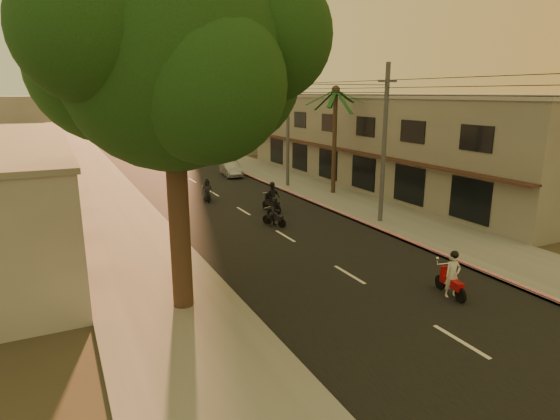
# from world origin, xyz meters

# --- Properties ---
(ground) EXTENTS (160.00, 160.00, 0.00)m
(ground) POSITION_xyz_m (0.00, 0.00, 0.00)
(ground) COLOR #383023
(ground) RESTS_ON ground
(road) EXTENTS (10.00, 140.00, 0.02)m
(road) POSITION_xyz_m (0.00, 20.00, 0.01)
(road) COLOR black
(road) RESTS_ON ground
(sidewalk_right) EXTENTS (5.00, 140.00, 0.12)m
(sidewalk_right) POSITION_xyz_m (7.50, 20.00, 0.06)
(sidewalk_right) COLOR slate
(sidewalk_right) RESTS_ON ground
(sidewalk_left) EXTENTS (5.00, 140.00, 0.12)m
(sidewalk_left) POSITION_xyz_m (-7.50, 20.00, 0.06)
(sidewalk_left) COLOR slate
(sidewalk_left) RESTS_ON ground
(curb_stripe) EXTENTS (0.20, 60.00, 0.20)m
(curb_stripe) POSITION_xyz_m (5.10, 15.00, 0.10)
(curb_stripe) COLOR #AD1221
(curb_stripe) RESTS_ON ground
(shophouse_row) EXTENTS (8.80, 34.20, 7.30)m
(shophouse_row) POSITION_xyz_m (13.95, 18.00, 3.65)
(shophouse_row) COLOR gray
(shophouse_row) RESTS_ON ground
(distant_tower) EXTENTS (12.10, 12.10, 28.00)m
(distant_tower) POSITION_xyz_m (16.00, 56.00, 14.00)
(distant_tower) COLOR #B7B5B2
(distant_tower) RESTS_ON ground
(broadleaf_tree) EXTENTS (9.60, 8.70, 12.10)m
(broadleaf_tree) POSITION_xyz_m (-6.61, 2.14, 8.48)
(broadleaf_tree) COLOR black
(broadleaf_tree) RESTS_ON ground
(palm_tree) EXTENTS (5.00, 5.00, 8.20)m
(palm_tree) POSITION_xyz_m (8.00, 16.00, 7.15)
(palm_tree) COLOR black
(palm_tree) RESTS_ON ground
(utility_poles) EXTENTS (1.20, 48.26, 9.00)m
(utility_poles) POSITION_xyz_m (6.20, 20.00, 6.54)
(utility_poles) COLOR #38383A
(utility_poles) RESTS_ON ground
(filler_right) EXTENTS (8.00, 14.00, 6.00)m
(filler_right) POSITION_xyz_m (14.00, 45.00, 3.00)
(filler_right) COLOR #A8A198
(filler_right) RESTS_ON ground
(filler_left_near) EXTENTS (8.00, 14.00, 4.40)m
(filler_left_near) POSITION_xyz_m (-14.00, 34.00, 2.20)
(filler_left_near) COLOR #A8A198
(filler_left_near) RESTS_ON ground
(filler_left_far) EXTENTS (8.00, 14.00, 7.00)m
(filler_left_far) POSITION_xyz_m (-14.00, 52.00, 3.50)
(filler_left_far) COLOR #A8A198
(filler_left_far) RESTS_ON ground
(scooter_red) EXTENTS (0.84, 1.82, 1.80)m
(scooter_red) POSITION_xyz_m (2.20, -1.41, 0.80)
(scooter_red) COLOR black
(scooter_red) RESTS_ON ground
(scooter_mid_a) EXTENTS (1.21, 1.61, 1.68)m
(scooter_mid_a) POSITION_xyz_m (0.36, 10.03, 0.77)
(scooter_mid_a) COLOR black
(scooter_mid_a) RESTS_ON ground
(scooter_mid_b) EXTENTS (1.22, 2.00, 1.98)m
(scooter_mid_b) POSITION_xyz_m (1.55, 12.96, 0.89)
(scooter_mid_b) COLOR black
(scooter_mid_b) RESTS_ON ground
(scooter_far_a) EXTENTS (0.93, 1.68, 1.65)m
(scooter_far_a) POSITION_xyz_m (-1.21, 17.78, 0.75)
(scooter_far_a) COLOR black
(scooter_far_a) RESTS_ON ground
(parked_car) EXTENTS (2.34, 4.30, 1.31)m
(parked_car) POSITION_xyz_m (3.81, 26.69, 0.65)
(parked_car) COLOR gray
(parked_car) RESTS_ON ground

